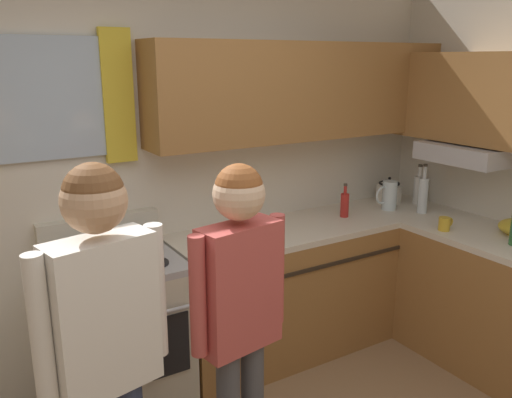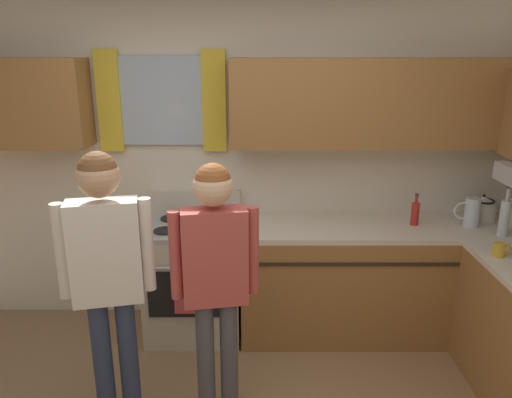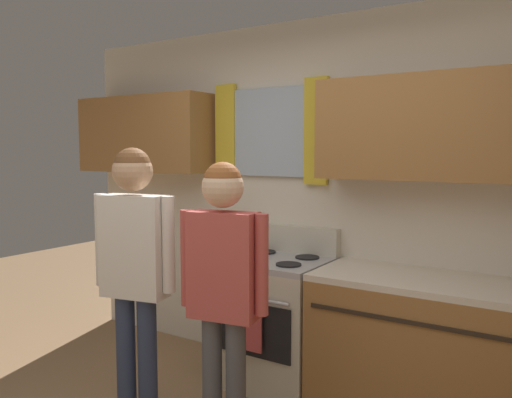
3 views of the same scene
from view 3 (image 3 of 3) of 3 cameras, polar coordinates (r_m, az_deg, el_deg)
The scene contains 4 objects.
back_wall_unit at distance 3.69m, azimuth 8.40°, elevation 2.73°, with size 4.60×0.42×2.60m.
stove_oven at distance 3.77m, azimuth 2.21°, elevation -13.04°, with size 0.71×0.67×1.10m.
adult_left at distance 3.03m, azimuth -13.29°, elevation -6.24°, with size 0.51×0.24×1.67m.
adult_in_plaid at distance 2.70m, azimuth -3.64°, elevation -8.57°, with size 0.49×0.22×1.60m.
Camera 3 is at (1.56, -1.54, 1.66)m, focal length 36.18 mm.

